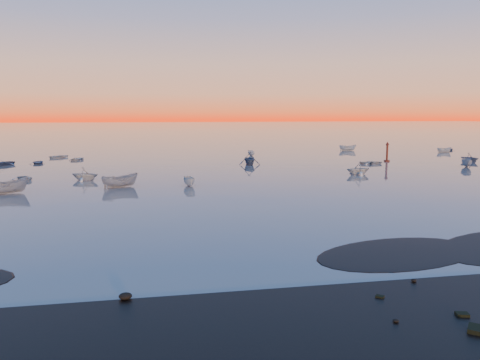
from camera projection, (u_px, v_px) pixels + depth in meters
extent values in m
plane|color=#70655E|center=(187.00, 145.00, 123.36)|extent=(600.00, 600.00, 0.00)
imported|color=gray|center=(120.00, 187.00, 53.50)|extent=(3.33, 4.68, 1.49)
cylinder|color=#4B1910|center=(387.00, 161.00, 81.70)|extent=(1.00, 1.00, 0.33)
cylinder|color=#4B1910|center=(387.00, 153.00, 81.50)|extent=(0.36, 0.36, 2.89)
cone|color=#4B1910|center=(388.00, 143.00, 81.26)|extent=(0.67, 0.67, 0.56)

